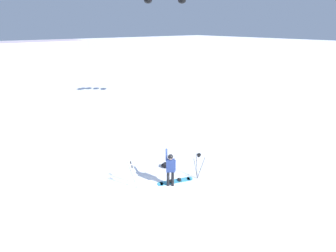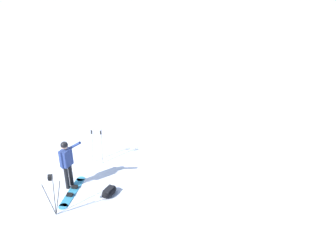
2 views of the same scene
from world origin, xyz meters
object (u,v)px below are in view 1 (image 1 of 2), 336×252
(snowboarder, at_px, (170,167))
(snowboard, at_px, (175,181))
(ski_poles, at_px, (132,171))
(camera_tripod, at_px, (198,161))
(gear_bag_large, at_px, (167,165))

(snowboarder, bearing_deg, snowboard, -78.78)
(ski_poles, bearing_deg, camera_tripod, -117.11)
(snowboard, distance_m, camera_tripod, 1.55)
(camera_tripod, xyz_separation_m, ski_poles, (1.48, 2.90, -0.18))
(snowboard, xyz_separation_m, camera_tripod, (-0.49, -1.06, 1.02))
(camera_tripod, distance_m, ski_poles, 3.26)
(snowboard, relative_size, gear_bag_large, 2.27)
(snowboarder, xyz_separation_m, snowboard, (0.07, -0.37, -1.07))
(snowboard, height_order, gear_bag_large, gear_bag_large)
(gear_bag_large, bearing_deg, snowboarder, 148.45)
(snowboarder, distance_m, ski_poles, 1.84)
(gear_bag_large, relative_size, camera_tripod, 0.52)
(snowboard, bearing_deg, gear_bag_large, -19.08)
(ski_poles, bearing_deg, snowboard, -118.38)
(snowboarder, distance_m, camera_tripod, 1.49)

